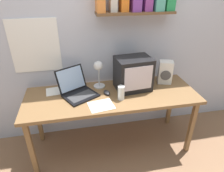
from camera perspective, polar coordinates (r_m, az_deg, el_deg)
name	(u,v)px	position (r m, az deg, el deg)	size (l,w,h in m)	color
ground_plane	(112,144)	(2.54, 0.00, -16.26)	(12.00, 12.00, 0.00)	#896449
back_wall	(105,29)	(2.25, -1.92, 16.07)	(5.60, 0.24, 2.60)	silver
corner_desk	(112,99)	(2.13, 0.00, -3.77)	(1.81, 0.64, 0.71)	brown
crt_monitor	(133,74)	(2.15, 6.06, 3.54)	(0.39, 0.32, 0.35)	black
laptop	(77,88)	(2.11, -10.11, -0.67)	(0.45, 0.46, 0.26)	black
desk_lamp	(99,70)	(2.12, -3.87, 4.45)	(0.13, 0.17, 0.33)	silver
juice_glass	(121,93)	(1.99, 2.60, -2.15)	(0.07, 0.07, 0.15)	white
space_heater	(165,72)	(2.36, 14.94, 3.86)	(0.18, 0.16, 0.26)	white
computer_mouse	(107,93)	(2.10, -1.52, -1.88)	(0.08, 0.11, 0.03)	#232326
loose_paper_near_laptop	(56,91)	(2.24, -15.83, -1.38)	(0.21, 0.20, 0.00)	white
loose_paper_near_monitor	(101,106)	(1.93, -3.11, -5.59)	(0.26, 0.23, 0.00)	silver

